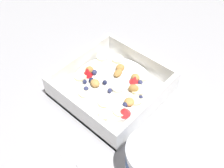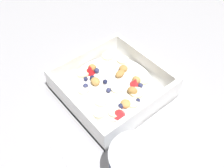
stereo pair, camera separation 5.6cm
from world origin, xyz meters
name	(u,v)px [view 1 (the left image)]	position (x,y,z in m)	size (l,w,h in m)	color
ground_plane	(118,92)	(0.00, 0.00, 0.00)	(2.40, 2.40, 0.00)	#9E9EA3
fruit_bowl	(112,87)	(0.01, -0.01, 0.02)	(0.22, 0.22, 0.06)	white
spoon	(76,162)	(0.19, 0.06, 0.00)	(0.05, 0.17, 0.01)	silver
yogurt_cup	(150,160)	(0.11, 0.17, 0.04)	(0.09, 0.09, 0.08)	white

